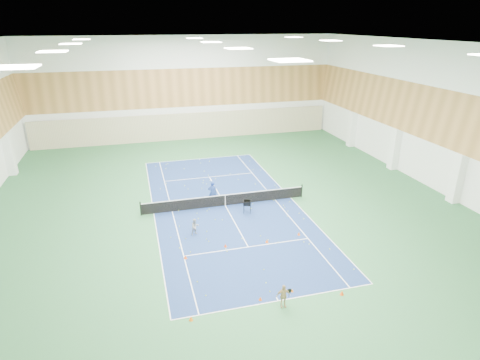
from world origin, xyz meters
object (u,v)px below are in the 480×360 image
at_px(child_apron, 283,296).
at_px(child_court, 195,227).
at_px(coach, 213,193).
at_px(ball_cart, 247,207).
at_px(tennis_net, 225,199).

bearing_deg(child_apron, child_court, 113.73).
bearing_deg(child_apron, coach, 98.01).
height_order(coach, child_apron, coach).
height_order(child_court, ball_cart, child_court).
relative_size(child_court, child_apron, 0.90).
bearing_deg(tennis_net, ball_cart, -51.83).
bearing_deg(child_apron, ball_cart, 87.32).
bearing_deg(child_court, coach, 46.42).
distance_m(child_court, child_apron, 8.99).
height_order(coach, child_court, coach).
bearing_deg(ball_cart, child_apron, -77.72).
distance_m(tennis_net, child_apron, 12.33).
distance_m(tennis_net, coach, 1.13).
distance_m(child_apron, ball_cart, 10.75).
bearing_deg(child_court, ball_cart, 9.21).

